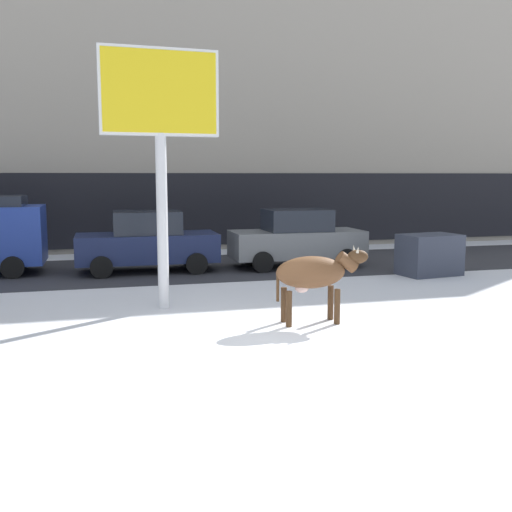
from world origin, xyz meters
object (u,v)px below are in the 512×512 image
at_px(cow_brown, 314,274).
at_px(car_grey_sedan, 297,238).
at_px(billboard, 160,108).
at_px(car_navy_sedan, 147,242).
at_px(dumpster, 429,255).

xyz_separation_m(cow_brown, car_grey_sedan, (2.05, 7.05, -0.09)).
relative_size(cow_brown, billboard, 0.34).
bearing_deg(car_navy_sedan, dumpster, -19.11).
height_order(car_grey_sedan, dumpster, car_grey_sedan).
distance_m(cow_brown, car_navy_sedan, 7.73).
height_order(billboard, car_grey_sedan, billboard).
distance_m(cow_brown, car_grey_sedan, 7.34).
xyz_separation_m(cow_brown, car_navy_sedan, (-2.66, 7.25, -0.09)).
relative_size(cow_brown, dumpster, 1.12).
distance_m(billboard, car_grey_sedan, 7.66).
bearing_deg(car_navy_sedan, cow_brown, -69.88).
bearing_deg(billboard, dumpster, 16.53).
height_order(cow_brown, car_grey_sedan, car_grey_sedan).
bearing_deg(billboard, car_grey_sedan, 45.89).
height_order(cow_brown, car_navy_sedan, car_navy_sedan).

